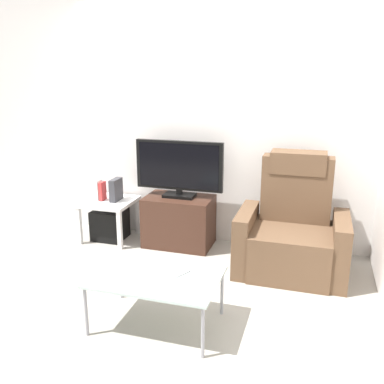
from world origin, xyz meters
name	(u,v)px	position (x,y,z in m)	size (l,w,h in m)	color
ground_plane	(157,281)	(0.00, 0.00, 0.00)	(6.40, 6.40, 0.00)	#9E998E
wall_back	(194,120)	(0.00, 1.13, 1.30)	(6.40, 0.06, 2.60)	silver
tv_stand	(179,221)	(-0.08, 0.84, 0.27)	(0.71, 0.45, 0.53)	#3D2319
television	(179,168)	(-0.08, 0.86, 0.84)	(0.92, 0.20, 0.59)	black
recliner_armchair	(292,232)	(1.11, 0.60, 0.37)	(0.98, 0.78, 1.08)	brown
side_table	(109,206)	(-0.87, 0.79, 0.37)	(0.54, 0.54, 0.44)	white
subwoofer_box	(110,224)	(-0.87, 0.79, 0.17)	(0.33, 0.33, 0.33)	black
book_leftmost	(99,190)	(-0.97, 0.77, 0.56)	(0.03, 0.12, 0.22)	white
book_middle	(103,191)	(-0.93, 0.77, 0.55)	(0.04, 0.11, 0.20)	red
game_console	(116,190)	(-0.78, 0.80, 0.57)	(0.07, 0.20, 0.24)	#333338
coffee_table	(156,279)	(0.25, -0.62, 0.37)	(0.90, 0.60, 0.39)	#B2C6C1
cell_phone	(180,273)	(0.39, -0.54, 0.40)	(0.07, 0.15, 0.01)	#B7B7BC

